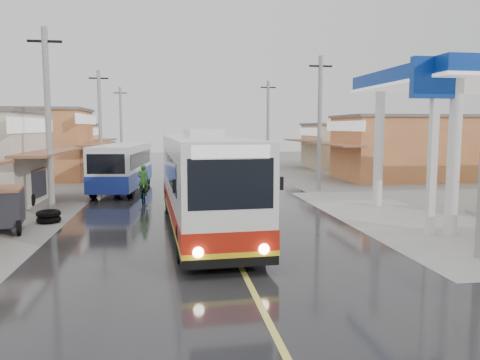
{
  "coord_description": "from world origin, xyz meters",
  "views": [
    {
      "loc": [
        -1.84,
        -12.11,
        3.81
      ],
      "look_at": [
        0.88,
        6.19,
        1.72
      ],
      "focal_mm": 35.0,
      "sensor_mm": 36.0,
      "label": 1
    }
  ],
  "objects_px": {
    "coach_bus": "(203,182)",
    "tricycle_near": "(3,207)",
    "cyclist": "(144,190)",
    "tyre_stack": "(49,216)",
    "second_bus": "(123,166)",
    "tricycle_far": "(25,184)"
  },
  "relations": [
    {
      "from": "coach_bus",
      "to": "tricycle_near",
      "type": "bearing_deg",
      "value": 171.78
    },
    {
      "from": "cyclist",
      "to": "tyre_stack",
      "type": "height_order",
      "value": "cyclist"
    },
    {
      "from": "cyclist",
      "to": "tricycle_near",
      "type": "height_order",
      "value": "cyclist"
    },
    {
      "from": "tricycle_near",
      "to": "tyre_stack",
      "type": "bearing_deg",
      "value": 41.08
    },
    {
      "from": "coach_bus",
      "to": "second_bus",
      "type": "xyz_separation_m",
      "value": [
        -4.02,
        11.26,
        -0.3
      ]
    },
    {
      "from": "second_bus",
      "to": "tyre_stack",
      "type": "distance_m",
      "value": 9.38
    },
    {
      "from": "cyclist",
      "to": "second_bus",
      "type": "bearing_deg",
      "value": 108.39
    },
    {
      "from": "second_bus",
      "to": "cyclist",
      "type": "xyz_separation_m",
      "value": [
        1.46,
        -4.47,
        -0.85
      ]
    },
    {
      "from": "second_bus",
      "to": "tricycle_far",
      "type": "height_order",
      "value": "second_bus"
    },
    {
      "from": "tricycle_far",
      "to": "tyre_stack",
      "type": "bearing_deg",
      "value": -60.78
    },
    {
      "from": "tricycle_far",
      "to": "second_bus",
      "type": "bearing_deg",
      "value": 46.3
    },
    {
      "from": "tricycle_far",
      "to": "tricycle_near",
      "type": "bearing_deg",
      "value": -75.39
    },
    {
      "from": "coach_bus",
      "to": "tricycle_far",
      "type": "height_order",
      "value": "coach_bus"
    },
    {
      "from": "cyclist",
      "to": "tyre_stack",
      "type": "bearing_deg",
      "value": -127.06
    },
    {
      "from": "cyclist",
      "to": "tricycle_far",
      "type": "relative_size",
      "value": 0.82
    },
    {
      "from": "tricycle_near",
      "to": "second_bus",
      "type": "bearing_deg",
      "value": 62.34
    },
    {
      "from": "second_bus",
      "to": "tyre_stack",
      "type": "relative_size",
      "value": 8.95
    },
    {
      "from": "cyclist",
      "to": "tyre_stack",
      "type": "relative_size",
      "value": 2.04
    },
    {
      "from": "cyclist",
      "to": "tricycle_far",
      "type": "height_order",
      "value": "cyclist"
    },
    {
      "from": "coach_bus",
      "to": "second_bus",
      "type": "bearing_deg",
      "value": 106.8
    },
    {
      "from": "tricycle_far",
      "to": "coach_bus",
      "type": "bearing_deg",
      "value": -36.42
    },
    {
      "from": "coach_bus",
      "to": "tricycle_near",
      "type": "distance_m",
      "value": 7.34
    }
  ]
}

